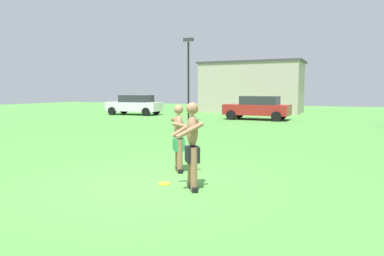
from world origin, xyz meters
TOP-DOWN VIEW (x-y plane):
  - ground_plane at (0.00, 0.00)m, footprint 80.00×80.00m
  - player_near at (0.98, -0.12)m, footprint 0.74×0.78m
  - player_in_green at (0.06, 1.16)m, footprint 0.79×0.71m
  - frisbee at (0.31, -0.02)m, footprint 0.25×0.25m
  - car_red_near_post at (-1.83, 16.79)m, footprint 4.33×2.08m
  - car_white_far_end at (-11.94, 17.35)m, footprint 4.43×2.30m
  - lamp_post at (-5.24, 13.12)m, footprint 0.60×0.24m
  - outbuilding_behind_lot at (-4.31, 24.57)m, footprint 8.99×4.35m

SIDE VIEW (x-z plane):
  - ground_plane at x=0.00m, z-range 0.00..0.00m
  - frisbee at x=0.31m, z-range 0.00..0.03m
  - car_red_near_post at x=-1.83m, z-range 0.03..1.61m
  - car_white_far_end at x=-11.94m, z-range 0.03..1.61m
  - player_in_green at x=0.06m, z-range 0.04..1.65m
  - player_near at x=0.98m, z-range 0.05..1.77m
  - outbuilding_behind_lot at x=-4.31m, z-range 0.01..4.48m
  - lamp_post at x=-5.24m, z-range 0.63..5.71m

